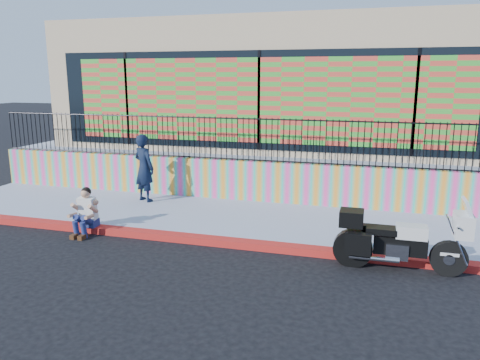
% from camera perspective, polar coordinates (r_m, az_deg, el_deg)
% --- Properties ---
extents(ground, '(90.00, 90.00, 0.00)m').
position_cam_1_polar(ground, '(10.18, -3.45, -7.80)').
color(ground, black).
rests_on(ground, ground).
extents(red_curb, '(16.00, 0.30, 0.15)m').
position_cam_1_polar(red_curb, '(10.15, -3.45, -7.40)').
color(red_curb, '#AA0C26').
rests_on(red_curb, ground).
extents(sidewalk, '(16.00, 3.00, 0.15)m').
position_cam_1_polar(sidewalk, '(11.64, -0.73, -4.75)').
color(sidewalk, '#979EB5').
rests_on(sidewalk, ground).
extents(mural_wall, '(16.00, 0.20, 1.10)m').
position_cam_1_polar(mural_wall, '(12.96, 1.32, -0.09)').
color(mural_wall, '#FF439A').
rests_on(mural_wall, sidewalk).
extents(metal_fence, '(15.80, 0.04, 1.20)m').
position_cam_1_polar(metal_fence, '(12.76, 1.34, 4.95)').
color(metal_fence, black).
rests_on(metal_fence, mural_wall).
extents(elevated_platform, '(16.00, 10.00, 1.25)m').
position_cam_1_polar(elevated_platform, '(17.87, 5.53, 3.11)').
color(elevated_platform, '#979EB5').
rests_on(elevated_platform, ground).
extents(storefront_building, '(14.00, 8.06, 4.00)m').
position_cam_1_polar(storefront_building, '(17.42, 5.57, 11.54)').
color(storefront_building, '#C9B686').
rests_on(storefront_building, elevated_platform).
extents(police_motorcycle, '(2.34, 0.77, 1.46)m').
position_cam_1_polar(police_motorcycle, '(9.13, 18.69, -6.83)').
color(police_motorcycle, black).
rests_on(police_motorcycle, ground).
extents(police_officer, '(0.79, 0.67, 1.85)m').
position_cam_1_polar(police_officer, '(13.08, -11.61, 1.45)').
color(police_officer, black).
rests_on(police_officer, sidewalk).
extents(seated_man, '(0.54, 0.71, 1.06)m').
position_cam_1_polar(seated_man, '(11.15, -18.45, -4.19)').
color(seated_man, navy).
rests_on(seated_man, ground).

